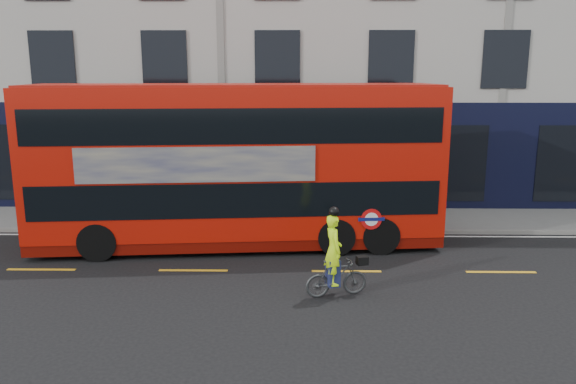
{
  "coord_description": "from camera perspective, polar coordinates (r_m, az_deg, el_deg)",
  "views": [
    {
      "loc": [
        2.7,
        -12.34,
        5.09
      ],
      "look_at": [
        2.47,
        2.13,
        1.97
      ],
      "focal_mm": 35.0,
      "sensor_mm": 36.0,
      "label": 1
    }
  ],
  "objects": [
    {
      "name": "building_terrace",
      "position": [
        25.54,
        -5.41,
        17.5
      ],
      "size": [
        50.0,
        10.07,
        15.0
      ],
      "color": "#AEADA4",
      "rests_on": "ground"
    },
    {
      "name": "kerb",
      "position": [
        18.25,
        -7.64,
        -3.93
      ],
      "size": [
        60.0,
        0.12,
        0.13
      ],
      "primitive_type": "cube",
      "color": "slate",
      "rests_on": "ground"
    },
    {
      "name": "bus",
      "position": [
        16.45,
        -5.03,
        2.8
      ],
      "size": [
        11.94,
        3.71,
        4.74
      ],
      "rotation": [
        0.0,
        0.0,
        0.09
      ],
      "color": "#B91307",
      "rests_on": "ground"
    },
    {
      "name": "road_edge_line",
      "position": [
        17.99,
        -7.77,
        -4.38
      ],
      "size": [
        58.0,
        0.1,
        0.01
      ],
      "primitive_type": "cube",
      "color": "silver",
      "rests_on": "ground"
    },
    {
      "name": "lane_dashes",
      "position": [
        14.99,
        -9.6,
        -7.85
      ],
      "size": [
        58.0,
        0.12,
        0.01
      ],
      "primitive_type": null,
      "color": "gold",
      "rests_on": "ground"
    },
    {
      "name": "ground",
      "position": [
        13.62,
        -10.74,
        -10.01
      ],
      "size": [
        120.0,
        120.0,
        0.0
      ],
      "primitive_type": "plane",
      "color": "black",
      "rests_on": "ground"
    },
    {
      "name": "cyclist",
      "position": [
        12.98,
        4.83,
        -7.49
      ],
      "size": [
        1.53,
        0.78,
        2.13
      ],
      "rotation": [
        0.0,
        0.0,
        0.26
      ],
      "color": "#3F4244",
      "rests_on": "ground"
    },
    {
      "name": "pavement",
      "position": [
        19.69,
        -7.0,
        -2.74
      ],
      "size": [
        60.0,
        3.0,
        0.12
      ],
      "primitive_type": "cube",
      "color": "slate",
      "rests_on": "ground"
    }
  ]
}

